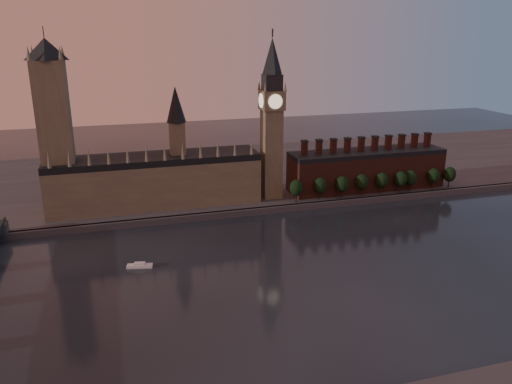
% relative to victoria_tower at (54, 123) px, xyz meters
% --- Properties ---
extents(ground, '(900.00, 900.00, 0.00)m').
position_rel_victoria_tower_xyz_m(ground, '(120.00, -115.00, -59.09)').
color(ground, black).
rests_on(ground, ground).
extents(north_bank, '(900.00, 182.00, 4.00)m').
position_rel_victoria_tower_xyz_m(north_bank, '(120.00, 63.04, -57.09)').
color(north_bank, '#4C4C51').
rests_on(north_bank, ground).
extents(palace_of_westminster, '(130.00, 30.30, 74.00)m').
position_rel_victoria_tower_xyz_m(palace_of_westminster, '(55.59, -0.09, -37.46)').
color(palace_of_westminster, '#7B7258').
rests_on(palace_of_westminster, north_bank).
extents(victoria_tower, '(24.00, 24.00, 108.00)m').
position_rel_victoria_tower_xyz_m(victoria_tower, '(0.00, 0.00, 0.00)').
color(victoria_tower, '#7B7258').
rests_on(victoria_tower, north_bank).
extents(big_ben, '(15.00, 15.00, 107.00)m').
position_rel_victoria_tower_xyz_m(big_ben, '(130.00, -5.00, -2.26)').
color(big_ben, '#7B7258').
rests_on(big_ben, north_bank).
extents(chimney_block, '(110.00, 25.00, 37.00)m').
position_rel_victoria_tower_xyz_m(chimney_block, '(200.00, -5.00, -41.27)').
color(chimney_block, '#552920').
rests_on(chimney_block, north_bank).
extents(embankment_tree_0, '(8.60, 8.60, 14.88)m').
position_rel_victoria_tower_xyz_m(embankment_tree_0, '(142.14, -20.13, -45.62)').
color(embankment_tree_0, black).
rests_on(embankment_tree_0, north_bank).
extents(embankment_tree_1, '(8.60, 8.60, 14.88)m').
position_rel_victoria_tower_xyz_m(embankment_tree_1, '(159.06, -19.67, -45.62)').
color(embankment_tree_1, black).
rests_on(embankment_tree_1, north_bank).
extents(embankment_tree_2, '(8.60, 8.60, 14.88)m').
position_rel_victoria_tower_xyz_m(embankment_tree_2, '(174.14, -20.62, -45.62)').
color(embankment_tree_2, black).
rests_on(embankment_tree_2, north_bank).
extents(embankment_tree_3, '(8.60, 8.60, 14.88)m').
position_rel_victoria_tower_xyz_m(embankment_tree_3, '(189.05, -19.83, -45.62)').
color(embankment_tree_3, black).
rests_on(embankment_tree_3, north_bank).
extents(embankment_tree_4, '(8.60, 8.60, 14.88)m').
position_rel_victoria_tower_xyz_m(embankment_tree_4, '(203.95, -19.97, -45.62)').
color(embankment_tree_4, black).
rests_on(embankment_tree_4, north_bank).
extents(embankment_tree_5, '(8.60, 8.60, 14.88)m').
position_rel_victoria_tower_xyz_m(embankment_tree_5, '(217.86, -20.91, -45.62)').
color(embankment_tree_5, black).
rests_on(embankment_tree_5, north_bank).
extents(embankment_tree_6, '(8.60, 8.60, 14.88)m').
position_rel_victoria_tower_xyz_m(embankment_tree_6, '(226.12, -19.94, -45.62)').
color(embankment_tree_6, black).
rests_on(embankment_tree_6, north_bank).
extents(embankment_tree_7, '(8.60, 8.60, 14.88)m').
position_rel_victoria_tower_xyz_m(embankment_tree_7, '(244.29, -20.13, -45.62)').
color(embankment_tree_7, black).
rests_on(embankment_tree_7, north_bank).
extents(embankment_tree_8, '(8.60, 8.60, 14.88)m').
position_rel_victoria_tower_xyz_m(embankment_tree_8, '(257.31, -20.34, -45.62)').
color(embankment_tree_8, black).
rests_on(embankment_tree_8, north_bank).
extents(river_boat, '(12.65, 5.98, 2.44)m').
position_rel_victoria_tower_xyz_m(river_boat, '(38.71, -80.45, -58.15)').
color(river_boat, silver).
rests_on(river_boat, ground).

